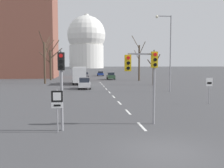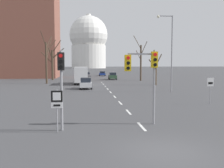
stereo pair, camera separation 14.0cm
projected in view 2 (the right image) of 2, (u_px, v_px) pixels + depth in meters
The scene contains 26 objects.
ground_plane at pixel (165, 152), 10.29m from camera, with size 800.00×800.00×0.00m, color #424244.
lane_stripe_0 at pixel (142, 127), 14.49m from camera, with size 0.16×2.00×0.01m, color silver.
lane_stripe_1 at pixel (128, 112), 18.95m from camera, with size 0.16×2.00×0.01m, color silver.
lane_stripe_2 at pixel (120, 103), 23.41m from camera, with size 0.16×2.00×0.01m, color silver.
lane_stripe_3 at pixel (115, 97), 27.87m from camera, with size 0.16×2.00×0.01m, color silver.
lane_stripe_4 at pixel (111, 92), 32.33m from camera, with size 0.16×2.00×0.01m, color silver.
lane_stripe_5 at pixel (108, 89), 36.79m from camera, with size 0.16×2.00×0.01m, color silver.
lane_stripe_6 at pixel (105, 86), 41.25m from camera, with size 0.16×2.00×0.01m, color silver.
lane_stripe_7 at pixel (103, 84), 45.71m from camera, with size 0.16×2.00×0.01m, color silver.
lane_stripe_8 at pixel (102, 82), 50.17m from camera, with size 0.16×2.00×0.01m, color silver.
traffic_signal_near_left at pixel (61, 75), 13.41m from camera, with size 0.36×0.34×4.35m.
traffic_signal_centre_tall at pixel (145, 68), 14.79m from camera, with size 1.96×0.34×4.47m.
route_sign_post at pixel (57, 104), 13.17m from camera, with size 0.60×0.08×2.28m.
speed_limit_sign at pixel (210, 86), 22.50m from camera, with size 0.60×0.08×2.45m.
street_lamp_right at pixel (169, 46), 32.23m from camera, with size 2.14×0.36×9.88m.
sedan_near_left at pixel (87, 75), 70.97m from camera, with size 1.76×4.53×1.41m.
sedan_near_right at pixel (113, 76), 59.61m from camera, with size 1.82×3.81×1.72m.
sedan_mid_centre at pixel (102, 73), 78.30m from camera, with size 1.87×4.06×1.51m.
sedan_far_left at pixel (86, 83), 36.79m from camera, with size 1.79×3.94×1.68m.
delivery_truck at pixel (81, 75), 45.81m from camera, with size 2.44×7.20×3.14m.
bare_tree_left_near at pixel (53, 63), 57.27m from camera, with size 5.15×4.05×9.17m.
bare_tree_right_near at pixel (156, 68), 43.45m from camera, with size 2.22×1.38×5.81m.
bare_tree_left_far at pixel (47, 60), 46.69m from camera, with size 2.45×3.77×9.65m.
bare_tree_right_far at pixel (141, 61), 55.12m from camera, with size 2.43×3.66×10.19m.
capitol_dome at pixel (89, 42), 236.87m from camera, with size 36.08×36.08×50.96m.
apartment_block_left at pixel (24, 29), 68.05m from camera, with size 18.00×14.00×26.68m, color brown.
Camera 2 is at (-3.22, -9.75, 3.61)m, focal length 40.00 mm.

